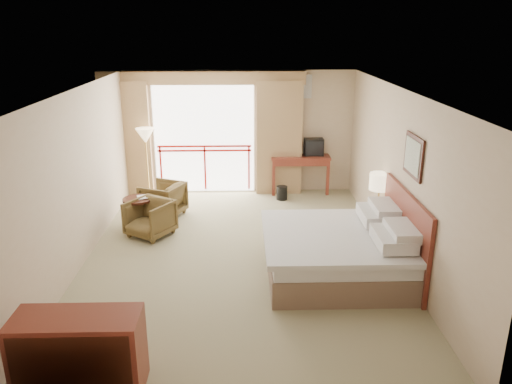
{
  "coord_description": "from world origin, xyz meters",
  "views": [
    {
      "loc": [
        0.05,
        -7.39,
        3.63
      ],
      "look_at": [
        0.27,
        0.4,
        1.0
      ],
      "focal_mm": 35.0,
      "sensor_mm": 36.0,
      "label": 1
    }
  ],
  "objects_px": {
    "armchair_near": "(151,235)",
    "floor_lamp": "(145,138)",
    "tv": "(314,147)",
    "wastebasket": "(282,193)",
    "nightstand": "(377,225)",
    "bed": "(339,251)",
    "dresser": "(79,354)",
    "armchair_far": "(164,215)",
    "desk": "(299,162)",
    "side_table": "(138,208)",
    "table_lamp": "(380,182)"
  },
  "relations": [
    {
      "from": "armchair_near",
      "to": "floor_lamp",
      "type": "xyz_separation_m",
      "value": [
        -0.39,
        2.07,
        1.33
      ]
    },
    {
      "from": "tv",
      "to": "wastebasket",
      "type": "relative_size",
      "value": 1.41
    },
    {
      "from": "nightstand",
      "to": "tv",
      "type": "distance_m",
      "value": 2.92
    },
    {
      "from": "bed",
      "to": "dresser",
      "type": "relative_size",
      "value": 1.65
    },
    {
      "from": "wastebasket",
      "to": "dresser",
      "type": "xyz_separation_m",
      "value": [
        -2.54,
        -5.89,
        0.28
      ]
    },
    {
      "from": "bed",
      "to": "armchair_far",
      "type": "height_order",
      "value": "bed"
    },
    {
      "from": "desk",
      "to": "armchair_near",
      "type": "distance_m",
      "value": 3.91
    },
    {
      "from": "tv",
      "to": "side_table",
      "type": "relative_size",
      "value": 0.71
    },
    {
      "from": "table_lamp",
      "to": "wastebasket",
      "type": "relative_size",
      "value": 2.1
    },
    {
      "from": "wastebasket",
      "to": "armchair_near",
      "type": "xyz_separation_m",
      "value": [
        -2.52,
        -1.89,
        -0.15
      ]
    },
    {
      "from": "desk",
      "to": "dresser",
      "type": "bearing_deg",
      "value": -113.36
    },
    {
      "from": "desk",
      "to": "wastebasket",
      "type": "height_order",
      "value": "desk"
    },
    {
      "from": "armchair_far",
      "to": "floor_lamp",
      "type": "distance_m",
      "value": 1.78
    },
    {
      "from": "wastebasket",
      "to": "dresser",
      "type": "distance_m",
      "value": 6.41
    },
    {
      "from": "nightstand",
      "to": "armchair_far",
      "type": "distance_m",
      "value": 4.15
    },
    {
      "from": "bed",
      "to": "wastebasket",
      "type": "bearing_deg",
      "value": 99.87
    },
    {
      "from": "table_lamp",
      "to": "armchair_far",
      "type": "xyz_separation_m",
      "value": [
        -3.94,
        1.23,
        -1.05
      ]
    },
    {
      "from": "dresser",
      "to": "armchair_far",
      "type": "bearing_deg",
      "value": 84.39
    },
    {
      "from": "nightstand",
      "to": "side_table",
      "type": "relative_size",
      "value": 0.95
    },
    {
      "from": "armchair_far",
      "to": "armchair_near",
      "type": "xyz_separation_m",
      "value": [
        -0.09,
        -0.99,
        0.0
      ]
    },
    {
      "from": "nightstand",
      "to": "side_table",
      "type": "height_order",
      "value": "side_table"
    },
    {
      "from": "floor_lamp",
      "to": "bed",
      "type": "bearing_deg",
      "value": -46.03
    },
    {
      "from": "table_lamp",
      "to": "armchair_near",
      "type": "bearing_deg",
      "value": 176.61
    },
    {
      "from": "bed",
      "to": "tv",
      "type": "distance_m",
      "value": 4.03
    },
    {
      "from": "desk",
      "to": "dresser",
      "type": "height_order",
      "value": "dresser"
    },
    {
      "from": "dresser",
      "to": "armchair_near",
      "type": "bearing_deg",
      "value": 85.33
    },
    {
      "from": "side_table",
      "to": "armchair_near",
      "type": "bearing_deg",
      "value": -50.83
    },
    {
      "from": "tv",
      "to": "side_table",
      "type": "distance_m",
      "value": 4.14
    },
    {
      "from": "armchair_near",
      "to": "desk",
      "type": "bearing_deg",
      "value": 72.08
    },
    {
      "from": "desk",
      "to": "armchair_near",
      "type": "height_order",
      "value": "desk"
    },
    {
      "from": "table_lamp",
      "to": "armchair_far",
      "type": "height_order",
      "value": "table_lamp"
    },
    {
      "from": "armchair_far",
      "to": "floor_lamp",
      "type": "xyz_separation_m",
      "value": [
        -0.47,
        1.08,
        1.33
      ]
    },
    {
      "from": "wastebasket",
      "to": "nightstand",
      "type": "bearing_deg",
      "value": -55.27
    },
    {
      "from": "desk",
      "to": "wastebasket",
      "type": "distance_m",
      "value": 0.9
    },
    {
      "from": "tv",
      "to": "armchair_far",
      "type": "relative_size",
      "value": 0.56
    },
    {
      "from": "armchair_far",
      "to": "floor_lamp",
      "type": "bearing_deg",
      "value": -132.08
    },
    {
      "from": "armchair_far",
      "to": "armchair_near",
      "type": "bearing_deg",
      "value": 19.31
    },
    {
      "from": "dresser",
      "to": "floor_lamp",
      "type": "bearing_deg",
      "value": 89.05
    },
    {
      "from": "bed",
      "to": "floor_lamp",
      "type": "distance_m",
      "value": 5.13
    },
    {
      "from": "wastebasket",
      "to": "desk",
      "type": "bearing_deg",
      "value": 54.02
    },
    {
      "from": "tv",
      "to": "armchair_near",
      "type": "distance_m",
      "value": 4.18
    },
    {
      "from": "desk",
      "to": "bed",
      "type": "bearing_deg",
      "value": -86.39
    },
    {
      "from": "table_lamp",
      "to": "armchair_near",
      "type": "height_order",
      "value": "table_lamp"
    },
    {
      "from": "nightstand",
      "to": "desk",
      "type": "xyz_separation_m",
      "value": [
        -1.07,
        2.77,
        0.38
      ]
    },
    {
      "from": "armchair_far",
      "to": "armchair_near",
      "type": "relative_size",
      "value": 1.02
    },
    {
      "from": "bed",
      "to": "desk",
      "type": "distance_m",
      "value": 4.05
    },
    {
      "from": "wastebasket",
      "to": "bed",
      "type": "bearing_deg",
      "value": -80.13
    },
    {
      "from": "nightstand",
      "to": "wastebasket",
      "type": "distance_m",
      "value": 2.65
    },
    {
      "from": "desk",
      "to": "tv",
      "type": "height_order",
      "value": "tv"
    },
    {
      "from": "nightstand",
      "to": "table_lamp",
      "type": "xyz_separation_m",
      "value": [
        -0.0,
        0.05,
        0.77
      ]
    }
  ]
}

